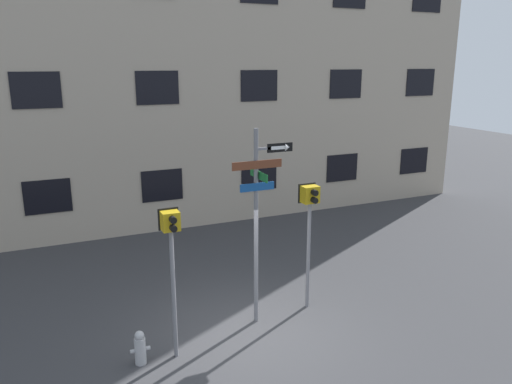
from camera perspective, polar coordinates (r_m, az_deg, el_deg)
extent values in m
plane|color=#38383A|center=(10.62, -0.93, -15.89)|extent=(60.00, 60.00, 0.00)
cube|color=tan|center=(16.22, -11.74, 17.10)|extent=(24.00, 0.60, 12.35)
cube|color=black|center=(15.95, -22.71, -0.50)|extent=(1.33, 0.03, 1.02)
cube|color=black|center=(16.35, -10.67, 0.74)|extent=(1.33, 0.03, 1.02)
cube|color=black|center=(17.42, 0.36, 1.85)|extent=(1.33, 0.03, 1.02)
cube|color=black|center=(19.05, 9.81, 2.75)|extent=(1.33, 0.03, 1.02)
cube|color=black|center=(21.12, 17.61, 3.43)|extent=(1.33, 0.03, 1.02)
cube|color=black|center=(15.50, -23.84, 10.59)|extent=(1.33, 0.03, 1.02)
cube|color=black|center=(15.90, -11.20, 11.61)|extent=(1.33, 0.03, 1.02)
cube|color=black|center=(17.00, 0.37, 12.05)|extent=(1.33, 0.03, 1.02)
cube|color=black|center=(18.68, 10.23, 12.06)|extent=(1.33, 0.03, 1.02)
cube|color=black|center=(20.78, 18.27, 11.80)|extent=(1.33, 0.03, 1.02)
cylinder|color=slate|center=(10.23, 0.00, -4.29)|extent=(0.09, 0.09, 4.15)
cube|color=slate|center=(9.93, 1.37, 5.01)|extent=(0.52, 0.05, 0.05)
cube|color=brown|center=(9.82, 0.14, 3.13)|extent=(1.07, 0.02, 0.17)
cube|color=#196B2D|center=(9.95, 0.32, 1.95)|extent=(0.02, 0.81, 0.16)
cube|color=#14478C|center=(9.92, 0.14, 0.59)|extent=(0.74, 0.02, 0.16)
cube|color=black|center=(10.03, 2.75, 5.10)|extent=(0.56, 0.02, 0.18)
cube|color=white|center=(10.00, 2.58, 5.07)|extent=(0.32, 0.01, 0.07)
cone|color=white|center=(10.09, 3.60, 5.14)|extent=(0.10, 0.14, 0.14)
cylinder|color=slate|center=(9.45, -9.39, -11.54)|extent=(0.08, 0.08, 2.51)
cube|color=gold|center=(8.92, -9.77, -3.28)|extent=(0.31, 0.26, 0.34)
cube|color=black|center=(9.05, -9.99, -3.03)|extent=(0.37, 0.02, 0.40)
cylinder|color=black|center=(8.72, -9.48, -3.15)|extent=(0.12, 0.12, 0.12)
cylinder|color=black|center=(8.77, -9.43, -4.11)|extent=(0.12, 0.12, 0.12)
cylinder|color=orange|center=(8.77, -9.57, -3.05)|extent=(0.10, 0.01, 0.10)
cylinder|color=slate|center=(11.21, 5.99, -7.26)|extent=(0.08, 0.08, 2.46)
cube|color=gold|center=(10.77, 6.19, -0.27)|extent=(0.36, 0.26, 0.37)
cube|color=black|center=(10.89, 5.82, -0.10)|extent=(0.42, 0.02, 0.43)
cylinder|color=black|center=(10.59, 6.72, -0.08)|extent=(0.13, 0.12, 0.13)
cylinder|color=black|center=(10.63, 6.69, -0.94)|extent=(0.13, 0.12, 0.13)
cylinder|color=silver|center=(10.63, 6.57, -0.01)|extent=(0.10, 0.01, 0.10)
cylinder|color=#A5A5A8|center=(9.83, -13.09, -17.27)|extent=(0.21, 0.21, 0.52)
sphere|color=#A5A5A8|center=(9.67, -13.20, -15.68)|extent=(0.18, 0.18, 0.18)
cylinder|color=#A5A5A8|center=(9.80, -13.95, -17.27)|extent=(0.08, 0.07, 0.07)
cylinder|color=#A5A5A8|center=(9.84, -12.24, -17.02)|extent=(0.08, 0.07, 0.07)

